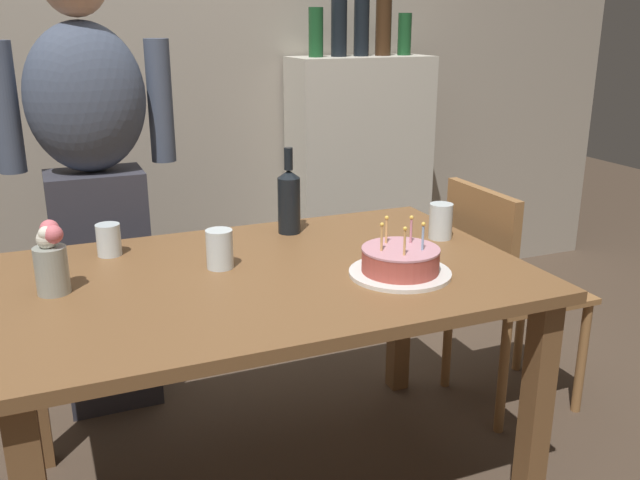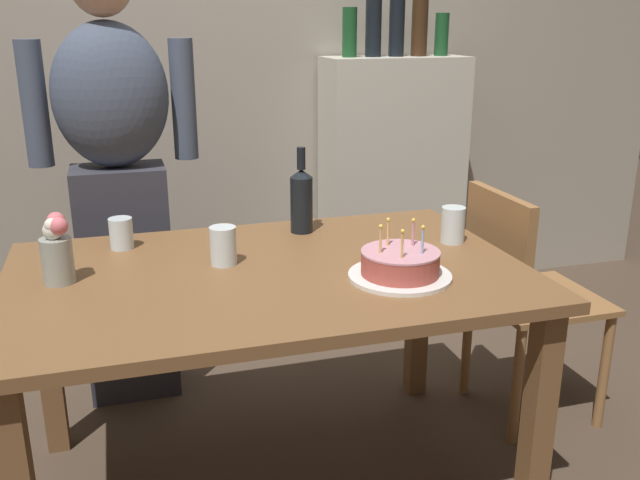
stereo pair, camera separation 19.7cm
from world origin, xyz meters
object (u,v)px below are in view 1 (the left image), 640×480
(water_glass_side, at_px, (441,221))
(wine_bottle, at_px, (289,200))
(water_glass_far, at_px, (220,249))
(dining_chair, at_px, (499,280))
(person_man_bearded, at_px, (94,184))
(water_glass_near, at_px, (109,240))
(flower_vase, at_px, (51,259))
(birthday_cake, at_px, (400,263))

(water_glass_side, height_order, wine_bottle, wine_bottle)
(water_glass_side, bearing_deg, water_glass_far, 179.78)
(dining_chair, bearing_deg, person_man_bearded, 66.22)
(water_glass_near, height_order, water_glass_side, water_glass_side)
(water_glass_side, distance_m, wine_bottle, 0.52)
(water_glass_near, xyz_separation_m, water_glass_far, (0.29, -0.24, 0.01))
(water_glass_side, relative_size, flower_vase, 0.59)
(person_man_bearded, bearing_deg, dining_chair, 156.22)
(birthday_cake, xyz_separation_m, water_glass_side, (0.29, 0.26, 0.02))
(wine_bottle, distance_m, dining_chair, 0.85)
(water_glass_near, relative_size, person_man_bearded, 0.06)
(flower_vase, xyz_separation_m, dining_chair, (1.53, 0.09, -0.32))
(flower_vase, height_order, person_man_bearded, person_man_bearded)
(flower_vase, bearing_deg, person_man_bearded, 75.50)
(birthday_cake, xyz_separation_m, dining_chair, (0.61, 0.33, -0.26))
(flower_vase, distance_m, person_man_bearded, 0.71)
(birthday_cake, relative_size, water_glass_far, 2.54)
(water_glass_far, distance_m, person_man_bearded, 0.73)
(flower_vase, xyz_separation_m, person_man_bearded, (0.18, 0.69, 0.04))
(water_glass_far, height_order, water_glass_side, water_glass_side)
(birthday_cake, height_order, wine_bottle, wine_bottle)
(water_glass_far, relative_size, dining_chair, 0.13)
(water_glass_far, bearing_deg, flower_vase, -177.35)
(birthday_cake, bearing_deg, dining_chair, 28.41)
(water_glass_far, distance_m, water_glass_side, 0.75)
(water_glass_near, distance_m, wine_bottle, 0.60)
(water_glass_side, height_order, flower_vase, flower_vase)
(water_glass_near, relative_size, dining_chair, 0.11)
(water_glass_side, bearing_deg, wine_bottle, 150.11)
(water_glass_near, bearing_deg, water_glass_side, -13.29)
(water_glass_near, bearing_deg, flower_vase, -123.15)
(birthday_cake, distance_m, person_man_bearded, 1.19)
(water_glass_near, height_order, water_glass_far, water_glass_far)
(wine_bottle, bearing_deg, water_glass_near, -179.15)
(person_man_bearded, bearing_deg, flower_vase, 75.50)
(birthday_cake, relative_size, person_man_bearded, 0.18)
(water_glass_near, height_order, dining_chair, dining_chair)
(birthday_cake, relative_size, water_glass_side, 2.48)
(birthday_cake, distance_m, flower_vase, 0.95)
(birthday_cake, bearing_deg, flower_vase, 165.53)
(water_glass_far, bearing_deg, water_glass_side, -0.22)
(water_glass_far, bearing_deg, birthday_cake, -29.38)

